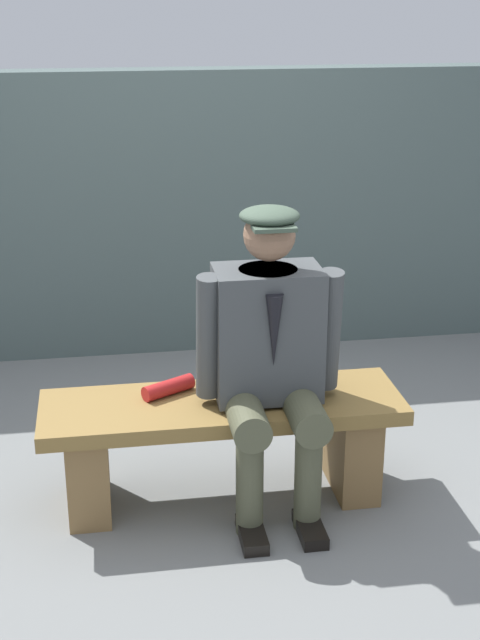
{
  "coord_description": "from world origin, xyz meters",
  "views": [
    {
      "loc": [
        0.45,
        3.32,
        2.06
      ],
      "look_at": [
        -0.07,
        0.0,
        0.81
      ],
      "focal_mm": 50.35,
      "sensor_mm": 36.0,
      "label": 1
    }
  ],
  "objects": [
    {
      "name": "rolled_magazine",
      "position": [
        0.21,
        -0.09,
        0.49
      ],
      "size": [
        0.23,
        0.17,
        0.06
      ],
      "primitive_type": "cylinder",
      "rotation": [
        0.0,
        1.57,
        0.51
      ],
      "color": "#B21E1E",
      "rests_on": "bench"
    },
    {
      "name": "seated_man",
      "position": [
        -0.19,
        0.06,
        0.69
      ],
      "size": [
        0.6,
        0.59,
        1.27
      ],
      "color": "#404446",
      "rests_on": "ground"
    },
    {
      "name": "ground_plane",
      "position": [
        0.0,
        0.0,
        0.0
      ],
      "size": [
        30.0,
        30.0,
        0.0
      ],
      "primitive_type": "plane",
      "color": "slate"
    },
    {
      "name": "stadium_wall",
      "position": [
        0.0,
        -1.79,
        0.82
      ],
      "size": [
        12.0,
        0.24,
        1.64
      ],
      "primitive_type": "cube",
      "color": "#475655",
      "rests_on": "ground"
    },
    {
      "name": "bench",
      "position": [
        0.0,
        0.0,
        0.3
      ],
      "size": [
        1.5,
        0.45,
        0.46
      ],
      "color": "olive",
      "rests_on": "ground"
    }
  ]
}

